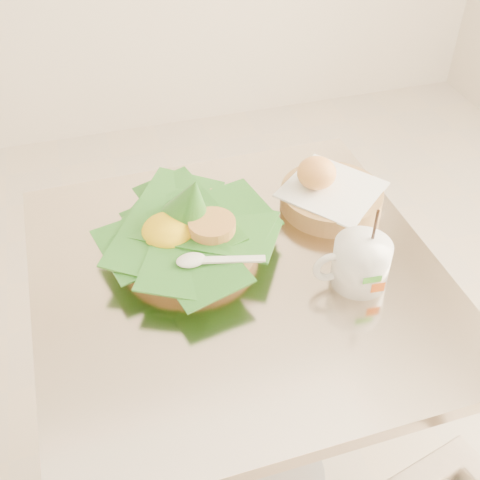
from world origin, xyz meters
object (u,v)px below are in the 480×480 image
object	(u,v)px
bread_basket	(329,193)
coffee_mug	(359,262)
rice_basket	(188,229)
cafe_table	(239,352)

from	to	relation	value
bread_basket	coffee_mug	size ratio (longest dim) A/B	1.44
bread_basket	coffee_mug	bearing A→B (deg)	-99.27
rice_basket	cafe_table	bearing A→B (deg)	-54.60
rice_basket	coffee_mug	bearing A→B (deg)	-33.46
bread_basket	coffee_mug	xyz separation A→B (m)	(-0.03, -0.21, 0.01)
cafe_table	bread_basket	distance (m)	0.36
cafe_table	rice_basket	distance (m)	0.29
cafe_table	bread_basket	xyz separation A→B (m)	(0.22, 0.13, 0.25)
rice_basket	coffee_mug	size ratio (longest dim) A/B	1.90
cafe_table	rice_basket	xyz separation A→B (m)	(-0.07, 0.09, 0.26)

